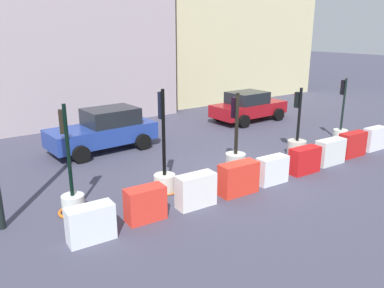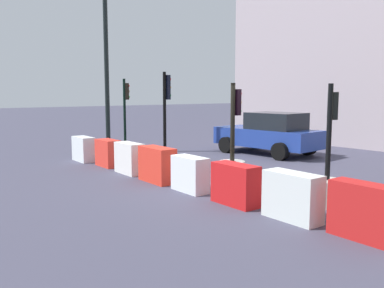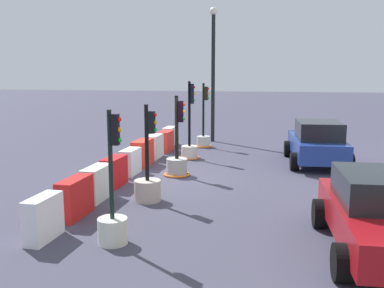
# 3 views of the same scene
# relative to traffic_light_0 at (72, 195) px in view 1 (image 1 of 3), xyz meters

# --- Properties ---
(ground_plane) EXTENTS (120.00, 120.00, 0.00)m
(ground_plane) POSITION_rel_traffic_light_0_xyz_m (5.57, -0.39, -0.48)
(ground_plane) COLOR #414053
(traffic_light_0) EXTENTS (0.78, 0.78, 2.81)m
(traffic_light_0) POSITION_rel_traffic_light_0_xyz_m (0.00, 0.00, 0.00)
(traffic_light_0) COLOR silver
(traffic_light_0) RESTS_ON ground_plane
(traffic_light_1) EXTENTS (0.84, 0.84, 2.95)m
(traffic_light_1) POSITION_rel_traffic_light_0_xyz_m (2.63, -0.14, 0.00)
(traffic_light_1) COLOR silver
(traffic_light_1) RESTS_ON ground_plane
(traffic_light_2) EXTENTS (0.86, 0.86, 2.56)m
(traffic_light_2) POSITION_rel_traffic_light_0_xyz_m (5.46, -0.02, -0.03)
(traffic_light_2) COLOR #ABACA7
(traffic_light_2) RESTS_ON ground_plane
(traffic_light_3) EXTENTS (0.69, 0.69, 2.50)m
(traffic_light_3) POSITION_rel_traffic_light_0_xyz_m (8.34, -0.17, -0.02)
(traffic_light_3) COLOR #BAB1A5
(traffic_light_3) RESTS_ON ground_plane
(traffic_light_4) EXTENTS (0.58, 0.58, 2.61)m
(traffic_light_4) POSITION_rel_traffic_light_0_xyz_m (11.19, -0.06, 0.02)
(traffic_light_4) COLOR silver
(traffic_light_4) RESTS_ON ground_plane
(construction_barrier_0) EXTENTS (1.05, 0.48, 0.83)m
(construction_barrier_0) POSITION_rel_traffic_light_0_xyz_m (-0.13, -1.56, -0.06)
(construction_barrier_0) COLOR silver
(construction_barrier_0) RESTS_ON ground_plane
(construction_barrier_1) EXTENTS (0.99, 0.51, 0.85)m
(construction_barrier_1) POSITION_rel_traffic_light_0_xyz_m (1.31, -1.41, -0.05)
(construction_barrier_1) COLOR red
(construction_barrier_1) RESTS_ON ground_plane
(construction_barrier_2) EXTENTS (1.08, 0.48, 0.89)m
(construction_barrier_2) POSITION_rel_traffic_light_0_xyz_m (2.76, -1.50, -0.03)
(construction_barrier_2) COLOR white
(construction_barrier_2) RESTS_ON ground_plane
(construction_barrier_3) EXTENTS (1.18, 0.53, 0.91)m
(construction_barrier_3) POSITION_rel_traffic_light_0_xyz_m (4.22, -1.54, -0.02)
(construction_barrier_3) COLOR red
(construction_barrier_3) RESTS_ON ground_plane
(construction_barrier_4) EXTENTS (1.01, 0.47, 0.83)m
(construction_barrier_4) POSITION_rel_traffic_light_0_xyz_m (5.57, -1.55, -0.06)
(construction_barrier_4) COLOR white
(construction_barrier_4) RESTS_ON ground_plane
(construction_barrier_5) EXTENTS (1.10, 0.49, 0.85)m
(construction_barrier_5) POSITION_rel_traffic_light_0_xyz_m (7.07, -1.55, -0.05)
(construction_barrier_5) COLOR red
(construction_barrier_5) RESTS_ON ground_plane
(construction_barrier_6) EXTENTS (1.13, 0.49, 0.88)m
(construction_barrier_6) POSITION_rel_traffic_light_0_xyz_m (8.47, -1.51, -0.04)
(construction_barrier_6) COLOR silver
(construction_barrier_6) RESTS_ON ground_plane
(construction_barrier_7) EXTENTS (1.16, 0.46, 0.90)m
(construction_barrier_7) POSITION_rel_traffic_light_0_xyz_m (9.85, -1.47, -0.02)
(construction_barrier_7) COLOR red
(construction_barrier_7) RESTS_ON ground_plane
(construction_barrier_8) EXTENTS (1.00, 0.41, 0.89)m
(construction_barrier_8) POSITION_rel_traffic_light_0_xyz_m (11.26, -1.48, -0.03)
(construction_barrier_8) COLOR white
(construction_barrier_8) RESTS_ON ground_plane
(car_blue_estate) EXTENTS (4.13, 2.22, 1.59)m
(car_blue_estate) POSITION_rel_traffic_light_0_xyz_m (2.84, 4.57, 0.31)
(car_blue_estate) COLOR navy
(car_blue_estate) RESTS_ON ground_plane
(car_red_compact) EXTENTS (4.03, 2.16, 1.49)m
(car_red_compact) POSITION_rel_traffic_light_0_xyz_m (10.72, 4.92, 0.27)
(car_red_compact) COLOR maroon
(car_red_compact) RESTS_ON ground_plane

